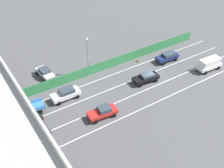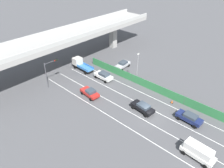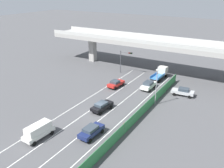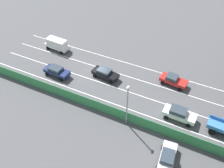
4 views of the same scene
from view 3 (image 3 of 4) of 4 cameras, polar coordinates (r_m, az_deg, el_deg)
name	(u,v)px [view 3 (image 3 of 4)]	position (r m, az deg, el deg)	size (l,w,h in m)	color
ground_plane	(97,113)	(42.70, -3.57, -6.89)	(300.00, 300.00, 0.00)	#4C4C4F
lane_line_left_edge	(85,100)	(47.52, -6.48, -3.84)	(0.14, 42.10, 0.01)	silver
lane_line_mid_left	(99,104)	(45.75, -3.14, -4.79)	(0.14, 42.10, 0.01)	silver
lane_line_mid_right	(114,108)	(44.17, 0.46, -5.79)	(0.14, 42.10, 0.01)	silver
lane_line_right_edge	(130,113)	(42.79, 4.33, -6.84)	(0.14, 42.10, 0.01)	silver
elevated_overpass	(155,44)	(62.14, 10.11, 9.17)	(59.98, 8.04, 8.81)	#A09E99
green_fence	(142,111)	(41.57, 7.01, -6.44)	(0.10, 38.20, 1.84)	#338447
car_sedan_red	(116,83)	(53.00, 0.90, 0.15)	(2.39, 4.47, 1.61)	red
car_hatchback_white	(149,85)	(52.53, 8.61, -0.21)	(2.10, 4.59, 1.76)	silver
car_sedan_navy	(91,131)	(36.30, -4.91, -10.93)	(2.12, 4.50, 1.62)	navy
car_sedan_black	(102,106)	(43.19, -2.40, -5.17)	(2.38, 4.67, 1.57)	black
car_van_white	(38,130)	(37.18, -16.95, -10.44)	(2.27, 4.86, 2.21)	silver
flatbed_truck_blue	(161,73)	(59.52, 11.50, 2.64)	(2.46, 6.16, 2.56)	black
parked_wagon_silver	(183,91)	(50.94, 16.38, -1.70)	(4.54, 2.27, 1.62)	#B2B5B7
traffic_light	(124,58)	(60.78, 2.93, 6.18)	(3.29, 0.41, 5.78)	#47474C
street_lamp	(156,84)	(44.51, 10.43, 0.08)	(0.60, 0.36, 7.00)	gray
traffic_cone	(124,125)	(38.80, 2.80, -9.54)	(0.47, 0.47, 0.69)	orange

